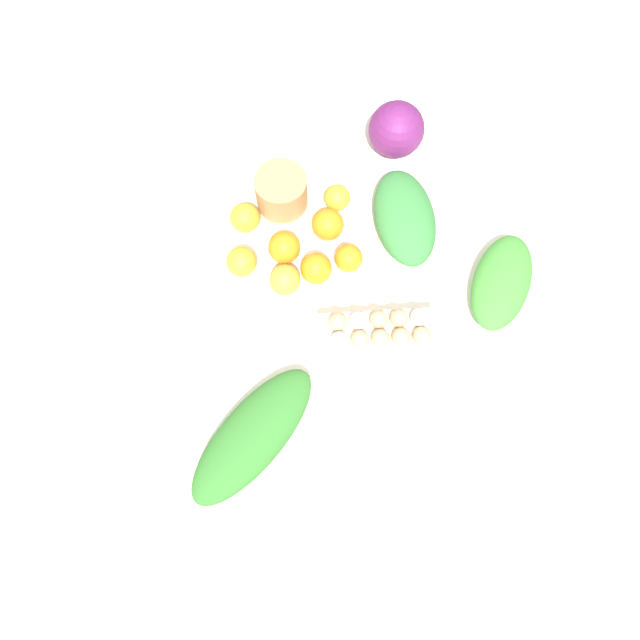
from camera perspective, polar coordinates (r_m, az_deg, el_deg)
name	(u,v)px	position (r m, az deg, el deg)	size (l,w,h in m)	color
ground_plane	(320,398)	(2.27, 0.00, -7.16)	(8.00, 8.00, 0.00)	#B2A899
dining_table	(320,336)	(1.62, 0.00, -1.48)	(1.42, 0.91, 0.77)	silver
cabbage_purple	(396,130)	(1.74, 7.00, 16.90)	(0.15, 0.15, 0.15)	#601E5B
egg_carton	(378,333)	(1.48, 5.36, -1.18)	(0.27, 0.28, 0.09)	beige
paper_bag	(281,191)	(1.65, -3.55, 11.66)	(0.14, 0.14, 0.10)	#A87F51
greens_bunch_beet_tops	(253,435)	(1.43, -6.14, -10.42)	(0.38, 0.14, 0.07)	#2D6B28
greens_bunch_kale	(502,282)	(1.60, 16.29, 3.37)	(0.27, 0.14, 0.07)	#3D8433
greens_bunch_chard	(405,217)	(1.63, 7.74, 9.29)	(0.28, 0.15, 0.08)	#337538
orange_0	(316,269)	(1.55, -0.36, 4.72)	(0.08, 0.08, 0.08)	orange
orange_1	(284,247)	(1.58, -3.28, 6.64)	(0.08, 0.08, 0.08)	orange
orange_2	(328,225)	(1.60, 0.72, 8.73)	(0.08, 0.08, 0.08)	orange
orange_3	(245,218)	(1.63, -6.87, 9.28)	(0.08, 0.08, 0.08)	orange
orange_4	(285,280)	(1.54, -3.23, 3.67)	(0.08, 0.08, 0.08)	#F9A833
orange_5	(337,198)	(1.65, 1.57, 11.11)	(0.07, 0.07, 0.07)	orange
orange_6	(241,262)	(1.57, -7.19, 5.31)	(0.08, 0.08, 0.08)	orange
orange_7	(349,258)	(1.57, 2.64, 5.67)	(0.07, 0.07, 0.07)	orange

